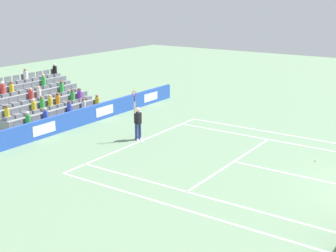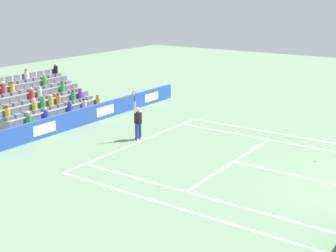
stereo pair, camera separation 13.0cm
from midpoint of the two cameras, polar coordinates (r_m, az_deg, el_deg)
line_baseline at (r=24.37m, az=-3.31°, el=-1.90°), size 10.97×0.10×0.01m
line_service at (r=21.61m, az=8.32°, el=-4.41°), size 8.23×0.10×0.01m
line_centre_service at (r=20.52m, az=16.38°, el=-6.05°), size 0.10×6.40×0.01m
line_singles_sideline_left at (r=18.05m, az=3.73°, el=-8.50°), size 0.10×11.89×0.01m
line_singles_sideline_right at (r=25.03m, az=13.46°, el=-1.83°), size 0.10×11.89×0.01m
line_doubles_sideline_left at (r=17.00m, az=1.32°, el=-10.10°), size 0.10×11.89×0.01m
line_doubles_sideline_right at (r=26.27m, az=14.56°, el=-1.07°), size 0.10×11.89×0.01m
line_centre_mark at (r=24.31m, az=-3.12°, el=-1.94°), size 0.10×0.20×0.01m
sponsor_barrier at (r=27.28m, az=-11.24°, el=0.89°), size 19.46×0.22×1.02m
tennis_player at (r=24.38m, az=-3.61°, el=0.54°), size 0.52×0.39×2.85m
stadium_stand at (r=29.80m, az=-16.07°, el=2.46°), size 6.82×4.75×3.00m
loose_tennis_ball at (r=22.49m, az=17.98°, el=-4.15°), size 0.07×0.07×0.07m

